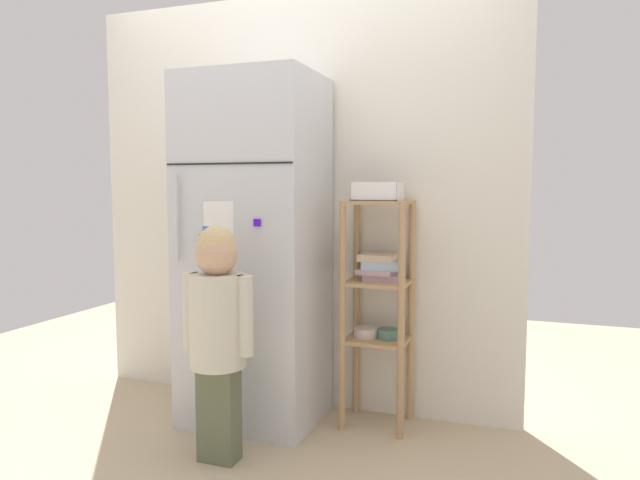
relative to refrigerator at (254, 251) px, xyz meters
The scene contains 6 objects.
ground_plane 0.93m from the refrigerator, 10.25° to the right, with size 6.00×6.00×0.00m, color tan.
kitchen_wall_back 0.42m from the refrigerator, 70.71° to the left, with size 2.56×0.03×2.35m, color silver.
refrigerator is the anchor object (origin of this frame).
child_standing 0.57m from the refrigerator, 83.07° to the right, with size 0.35×0.26×1.09m.
pantry_shelf_unit 0.70m from the refrigerator, 12.12° to the left, with size 0.34×0.30×1.19m.
fruit_bin 0.73m from the refrigerator, 10.79° to the left, with size 0.24×0.18×0.10m.
Camera 1 is at (1.26, -2.76, 1.26)m, focal length 32.41 mm.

